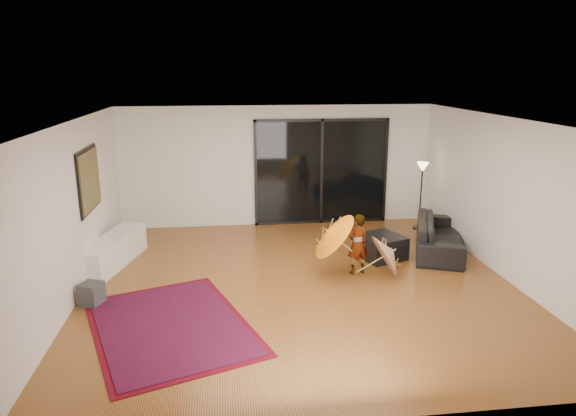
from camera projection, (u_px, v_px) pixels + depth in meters
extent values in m
plane|color=olive|center=(300.00, 284.00, 8.55)|extent=(7.00, 7.00, 0.00)
plane|color=white|center=(301.00, 120.00, 7.84)|extent=(7.00, 7.00, 0.00)
plane|color=silver|center=(278.00, 166.00, 11.55)|extent=(7.00, 0.00, 7.00)
plane|color=silver|center=(355.00, 300.00, 4.84)|extent=(7.00, 0.00, 7.00)
plane|color=silver|center=(73.00, 213.00, 7.78)|extent=(0.00, 7.00, 7.00)
plane|color=silver|center=(506.00, 199.00, 8.62)|extent=(0.00, 7.00, 7.00)
cube|color=black|center=(321.00, 172.00, 11.68)|extent=(3.00, 0.04, 2.40)
cube|color=black|center=(322.00, 120.00, 11.36)|extent=(3.06, 0.06, 0.06)
cube|color=black|center=(321.00, 221.00, 11.97)|extent=(3.06, 0.06, 0.06)
cube|color=black|center=(322.00, 172.00, 11.66)|extent=(0.06, 0.06, 2.40)
cube|color=black|center=(89.00, 180.00, 8.66)|extent=(0.02, 1.28, 1.08)
cube|color=#205144|center=(90.00, 180.00, 8.66)|extent=(0.03, 1.18, 0.98)
cube|color=white|center=(113.00, 251.00, 9.32)|extent=(0.94, 1.97, 0.53)
cube|color=#424244|center=(91.00, 294.00, 7.75)|extent=(0.40, 0.40, 0.35)
cube|color=#540714|center=(170.00, 326.00, 7.13)|extent=(2.81, 3.29, 0.01)
cube|color=maroon|center=(170.00, 325.00, 7.13)|extent=(2.61, 3.09, 0.02)
imported|color=black|center=(440.00, 235.00, 10.03)|extent=(1.59, 2.35, 0.64)
cube|color=black|center=(381.00, 247.00, 9.69)|extent=(0.97, 0.97, 0.43)
cylinder|color=black|center=(419.00, 228.00, 11.52)|extent=(0.26, 0.26, 0.03)
cylinder|color=black|center=(421.00, 199.00, 11.35)|extent=(0.03, 0.03, 1.38)
cone|color=#FFD899|center=(423.00, 167.00, 11.16)|extent=(0.26, 0.26, 0.20)
imported|color=#999999|center=(358.00, 244.00, 8.86)|extent=(0.44, 0.35, 1.07)
cone|color=orange|center=(327.00, 235.00, 8.70)|extent=(0.74, 0.93, 0.81)
cylinder|color=#AA8E49|center=(327.00, 254.00, 8.78)|extent=(0.39, 0.02, 0.35)
cylinder|color=#AA8E49|center=(327.00, 229.00, 8.67)|extent=(0.05, 0.02, 0.05)
cone|color=white|center=(394.00, 247.00, 8.80)|extent=(0.57, 0.81, 0.80)
cylinder|color=#AA8E49|center=(393.00, 267.00, 8.89)|extent=(0.49, 0.02, 0.30)
cylinder|color=#AA8E49|center=(394.00, 241.00, 8.77)|extent=(0.06, 0.02, 0.05)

